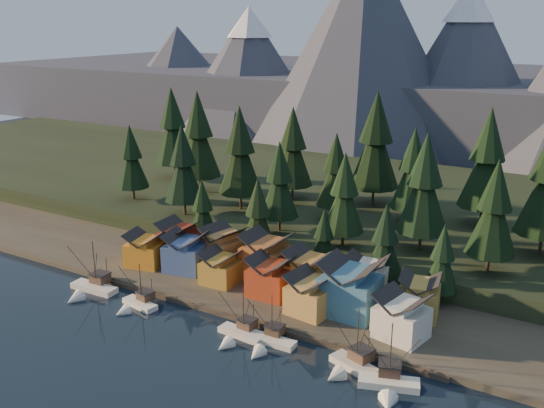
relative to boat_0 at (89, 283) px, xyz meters
The scene contains 43 objects.
ground 36.76m from the boat_0, 14.66° to the right, with size 500.00×500.00×0.00m, color black.
shore_strip 46.97m from the boat_0, 40.87° to the left, with size 400.00×50.00×1.50m, color #353027.
hillside 88.18m from the boat_0, 66.26° to the left, with size 420.00×100.00×6.00m, color black.
dock 36.27m from the boat_0, 11.49° to the left, with size 80.00×4.00×1.00m, color #4A3E34.
mountain_ridge 208.05m from the boat_0, 81.29° to the left, with size 560.00×190.00×90.00m.
boat_0 is the anchor object (origin of this frame).
boat_1 13.47m from the boat_0, ahead, with size 8.85×9.36×10.38m.
boat_3 38.18m from the boat_0, ahead, with size 9.77×10.50×10.63m.
boat_4 44.15m from the boat_0, ahead, with size 9.97×10.80×10.43m.
boat_5 60.25m from the boat_0, ahead, with size 9.65×10.31×12.12m.
boat_6 67.71m from the boat_0, ahead, with size 10.47×11.05×12.20m.
house_front_0 15.74m from the boat_0, 80.74° to the left, with size 9.39×9.06×7.94m.
house_front_1 21.79m from the boat_0, 54.73° to the left, with size 10.06×9.79×8.91m.
house_front_2 28.19m from the boat_0, 34.51° to the left, with size 7.60×7.65×7.17m.
house_front_3 39.12m from the boat_0, 24.46° to the left, with size 8.51×8.13×8.44m.
house_front_4 48.26m from the boat_0, 16.17° to the left, with size 8.89×9.44×8.12m.
house_front_5 55.69m from the boat_0, 17.60° to the left, with size 10.58×9.64×11.00m.
house_front_6 65.93m from the boat_0, 11.47° to the left, with size 9.81×9.45×8.45m.
house_back_0 23.40m from the boat_0, 72.23° to the left, with size 8.91×8.57×9.44m.
house_back_1 30.43m from the boat_0, 52.69° to the left, with size 9.94×10.02×9.36m.
house_back_2 38.46m from the boat_0, 37.55° to the left, with size 9.71×8.92×10.25m.
house_back_3 47.04m from the boat_0, 27.10° to the left, with size 9.31×8.32×9.31m.
house_back_4 58.69m from the boat_0, 25.41° to the left, with size 9.31×9.03×8.91m.
house_back_5 68.60m from the boat_0, 19.24° to the left, with size 8.69×8.76×8.37m.
tree_hill_0 52.65m from the boat_0, 121.82° to the left, with size 9.40×9.40×21.89m.
tree_hill_1 63.81m from the boat_0, 103.88° to the left, with size 13.10×13.10×30.52m.
tree_hill_2 42.59m from the boat_0, 96.64° to the left, with size 10.60×10.60×24.70m.
tree_hill_3 54.53m from the boat_0, 83.82° to the left, with size 12.25×12.25×28.53m.
tree_hill_4 69.58m from the boat_0, 78.40° to the left, with size 11.61×11.61×27.05m.
tree_hill_5 49.65m from the boat_0, 60.02° to the left, with size 9.68×9.68×22.55m.
tree_hill_6 66.03m from the boat_0, 60.52° to the left, with size 9.86×9.86×22.98m.
tree_hill_7 58.92m from the boat_0, 43.02° to the left, with size 9.57×9.57×22.29m.
tree_hill_8 81.74m from the boat_0, 51.72° to the left, with size 10.69×10.69×24.90m.
tree_hill_9 75.75m from the boat_0, 38.49° to the left, with size 11.65×11.65×27.13m.
tree_hill_10 98.45m from the boat_0, 47.20° to the left, with size 12.88×12.88×30.01m.
tree_hill_11 85.69m from the boat_0, 28.99° to the left, with size 10.36×10.36×24.13m.
tree_hill_15 83.65m from the boat_0, 63.98° to the left, with size 13.78×13.78×32.09m.
tree_hill_16 78.57m from the boat_0, 115.32° to the left, with size 12.70×12.70×29.59m.
tree_shore_0 32.85m from the boat_0, 76.29° to the left, with size 7.65×7.65×17.83m.
tree_shore_1 40.00m from the boat_0, 52.59° to the left, with size 8.70×8.70×20.27m.
tree_shore_2 51.41m from the boat_0, 37.18° to the left, with size 6.72×6.72×15.67m.
tree_shore_3 63.29m from the boat_0, 29.41° to the left, with size 8.19×8.19×19.08m.
tree_shore_4 73.71m from the boat_0, 24.79° to the left, with size 7.16×7.16×16.68m.
Camera 1 is at (58.48, -73.05, 56.62)m, focal length 40.00 mm.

